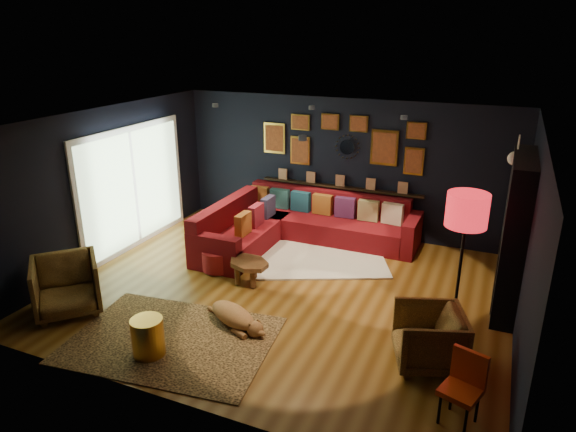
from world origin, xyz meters
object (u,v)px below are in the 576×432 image
at_px(armchair_left, 66,283).
at_px(gold_stool, 148,337).
at_px(armchair_right, 429,335).
at_px(sectional, 293,226).
at_px(pouf, 218,260).
at_px(orange_chair, 464,382).
at_px(floor_lamp, 467,215).
at_px(dog, 233,312).
at_px(coffee_table, 249,265).

bearing_deg(armchair_left, gold_stool, -59.94).
bearing_deg(armchair_right, armchair_left, -100.54).
distance_m(sectional, gold_stool, 3.98).
distance_m(pouf, orange_chair, 4.54).
distance_m(floor_lamp, dog, 3.28).
height_order(armchair_right, floor_lamp, floor_lamp).
distance_m(gold_stool, orange_chair, 3.65).
distance_m(sectional, armchair_left, 4.06).
bearing_deg(coffee_table, dog, -72.98).
relative_size(armchair_right, floor_lamp, 0.42).
bearing_deg(orange_chair, armchair_right, 138.31).
bearing_deg(pouf, sectional, 67.32).
distance_m(sectional, orange_chair, 4.96).
xyz_separation_m(gold_stool, orange_chair, (3.63, 0.35, 0.21)).
height_order(coffee_table, armchair_left, armchair_left).
xyz_separation_m(armchair_right, orange_chair, (0.47, -0.81, 0.06)).
relative_size(floor_lamp, dog, 1.68).
relative_size(coffee_table, dog, 0.76).
height_order(coffee_table, orange_chair, orange_chair).
height_order(coffee_table, floor_lamp, floor_lamp).
relative_size(gold_stool, dog, 0.44).
bearing_deg(sectional, floor_lamp, -30.83).
xyz_separation_m(sectional, orange_chair, (3.38, -3.62, 0.13)).
xyz_separation_m(armchair_right, floor_lamp, (0.20, 0.95, 1.21)).
bearing_deg(floor_lamp, armchair_right, -101.66).
relative_size(sectional, coffee_table, 4.00).
distance_m(pouf, dog, 1.70).
height_order(armchair_left, orange_chair, armchair_left).
bearing_deg(dog, orange_chair, 12.10).
bearing_deg(armchair_left, armchair_right, -37.65).
bearing_deg(coffee_table, floor_lamp, -0.81).
distance_m(coffee_table, armchair_left, 2.63).
height_order(coffee_table, dog, coffee_table).
height_order(armchair_right, dog, armchair_right).
xyz_separation_m(coffee_table, floor_lamp, (3.10, -0.04, 1.29)).
relative_size(armchair_right, gold_stool, 1.59).
xyz_separation_m(gold_stool, dog, (0.61, 1.01, -0.05)).
height_order(gold_stool, floor_lamp, floor_lamp).
xyz_separation_m(armchair_right, dog, (-2.55, -0.15, -0.20)).
bearing_deg(sectional, pouf, -112.68).
xyz_separation_m(pouf, gold_stool, (0.43, -2.36, 0.05)).
bearing_deg(orange_chair, coffee_table, 170.33).
relative_size(sectional, floor_lamp, 1.80).
bearing_deg(floor_lamp, gold_stool, -147.81).
xyz_separation_m(coffee_table, gold_stool, (-0.26, -2.16, -0.07)).
xyz_separation_m(armchair_left, floor_lamp, (5.05, 1.71, 1.17)).
bearing_deg(dog, gold_stool, -96.49).
distance_m(armchair_right, orange_chair, 0.94).
height_order(sectional, pouf, sectional).
bearing_deg(sectional, orange_chair, -46.93).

